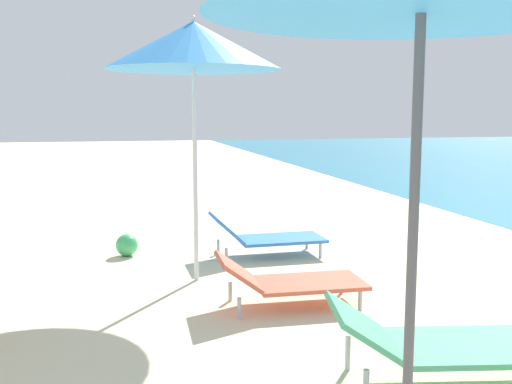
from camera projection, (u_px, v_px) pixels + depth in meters
lounger_second_shoreside at (441, 341)px, 4.07m from camera, size 1.66×0.97×0.59m
umbrella_farthest at (193, 46)px, 6.35m from camera, size 1.90×1.90×2.90m
lounger_farthest_shoreside at (265, 236)px, 7.77m from camera, size 1.49×0.66×0.58m
lounger_farthest_inland at (288, 280)px, 5.78m from camera, size 1.45×0.68×0.52m
beach_ball at (127, 245)px, 7.80m from camera, size 0.29×0.29×0.29m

